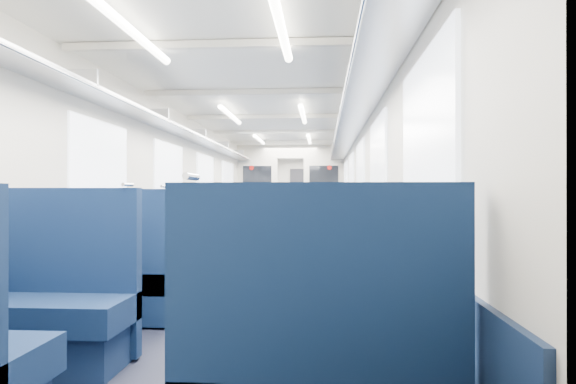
# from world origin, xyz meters

# --- Properties ---
(floor) EXTENTS (2.80, 18.00, 0.01)m
(floor) POSITION_xyz_m (0.00, 0.00, 0.00)
(floor) COLOR black
(floor) RESTS_ON ground
(ceiling) EXTENTS (2.80, 18.00, 0.01)m
(ceiling) POSITION_xyz_m (0.00, 0.00, 2.35)
(ceiling) COLOR silver
(ceiling) RESTS_ON wall_left
(wall_left) EXTENTS (0.02, 18.00, 2.35)m
(wall_left) POSITION_xyz_m (-1.40, 0.00, 1.18)
(wall_left) COLOR beige
(wall_left) RESTS_ON floor
(dado_left) EXTENTS (0.03, 17.90, 0.70)m
(dado_left) POSITION_xyz_m (-1.39, 0.00, 0.35)
(dado_left) COLOR #111F3A
(dado_left) RESTS_ON floor
(wall_right) EXTENTS (0.02, 18.00, 2.35)m
(wall_right) POSITION_xyz_m (1.40, 0.00, 1.18)
(wall_right) COLOR beige
(wall_right) RESTS_ON floor
(dado_right) EXTENTS (0.03, 17.90, 0.70)m
(dado_right) POSITION_xyz_m (1.39, 0.00, 0.35)
(dado_right) COLOR #111F3A
(dado_right) RESTS_ON floor
(wall_far) EXTENTS (2.80, 0.02, 2.35)m
(wall_far) POSITION_xyz_m (0.00, 9.00, 1.18)
(wall_far) COLOR beige
(wall_far) RESTS_ON floor
(luggage_rack_left) EXTENTS (0.36, 17.40, 0.18)m
(luggage_rack_left) POSITION_xyz_m (-1.21, 0.00, 1.97)
(luggage_rack_left) COLOR #B2B5BA
(luggage_rack_left) RESTS_ON wall_left
(luggage_rack_right) EXTENTS (0.36, 17.40, 0.18)m
(luggage_rack_right) POSITION_xyz_m (1.21, 0.00, 1.97)
(luggage_rack_right) COLOR #B2B5BA
(luggage_rack_right) RESTS_ON wall_right
(windows) EXTENTS (2.78, 15.60, 0.75)m
(windows) POSITION_xyz_m (0.00, -0.46, 1.42)
(windows) COLOR white
(windows) RESTS_ON wall_left
(ceiling_fittings) EXTENTS (2.70, 16.06, 0.11)m
(ceiling_fittings) POSITION_xyz_m (0.00, -0.26, 2.29)
(ceiling_fittings) COLOR beige
(ceiling_fittings) RESTS_ON ceiling
(end_door) EXTENTS (0.75, 0.06, 2.00)m
(end_door) POSITION_xyz_m (0.00, 8.94, 1.00)
(end_door) COLOR black
(end_door) RESTS_ON floor
(bulkhead) EXTENTS (2.80, 0.10, 2.35)m
(bulkhead) POSITION_xyz_m (-0.00, 3.22, 1.23)
(bulkhead) COLOR beige
(bulkhead) RESTS_ON floor
(seat_2) EXTENTS (1.02, 0.56, 1.14)m
(seat_2) POSITION_xyz_m (-0.83, -7.14, 0.35)
(seat_2) COLOR #0E2245
(seat_2) RESTS_ON floor
(seat_3) EXTENTS (1.02, 0.56, 1.14)m
(seat_3) POSITION_xyz_m (0.83, -7.20, 0.35)
(seat_3) COLOR #0E2245
(seat_3) RESTS_ON floor
(seat_4) EXTENTS (1.02, 0.56, 1.14)m
(seat_4) POSITION_xyz_m (-0.83, -6.09, 0.35)
(seat_4) COLOR #0E2245
(seat_4) RESTS_ON floor
(seat_5) EXTENTS (1.02, 0.56, 1.14)m
(seat_5) POSITION_xyz_m (0.83, -5.90, 0.35)
(seat_5) COLOR #0E2245
(seat_5) RESTS_ON floor
(seat_6) EXTENTS (1.02, 0.56, 1.14)m
(seat_6) POSITION_xyz_m (-0.83, -4.73, 0.35)
(seat_6) COLOR #0E2245
(seat_6) RESTS_ON floor
(seat_7) EXTENTS (1.02, 0.56, 1.14)m
(seat_7) POSITION_xyz_m (0.83, -4.93, 0.35)
(seat_7) COLOR #0E2245
(seat_7) RESTS_ON floor
(seat_8) EXTENTS (1.02, 0.56, 1.14)m
(seat_8) POSITION_xyz_m (-0.83, -3.72, 0.35)
(seat_8) COLOR #0E2245
(seat_8) RESTS_ON floor
(seat_9) EXTENTS (1.02, 0.56, 1.14)m
(seat_9) POSITION_xyz_m (0.83, -3.75, 0.35)
(seat_9) COLOR #0E2245
(seat_9) RESTS_ON floor
(seat_10) EXTENTS (1.02, 0.56, 1.14)m
(seat_10) POSITION_xyz_m (-0.83, -2.53, 0.35)
(seat_10) COLOR #0E2245
(seat_10) RESTS_ON floor
(seat_11) EXTENTS (1.02, 0.56, 1.14)m
(seat_11) POSITION_xyz_m (0.83, -2.40, 0.35)
(seat_11) COLOR #0E2245
(seat_11) RESTS_ON floor
(seat_12) EXTENTS (1.02, 0.56, 1.14)m
(seat_12) POSITION_xyz_m (-0.83, -1.45, 0.35)
(seat_12) COLOR #0E2245
(seat_12) RESTS_ON floor
(seat_13) EXTENTS (1.02, 0.56, 1.14)m
(seat_13) POSITION_xyz_m (0.83, -1.35, 0.35)
(seat_13) COLOR #0E2245
(seat_13) RESTS_ON floor
(seat_14) EXTENTS (1.02, 0.56, 1.14)m
(seat_14) POSITION_xyz_m (-0.83, -0.27, 0.35)
(seat_14) COLOR #0E2245
(seat_14) RESTS_ON floor
(seat_15) EXTENTS (1.02, 0.56, 1.14)m
(seat_15) POSITION_xyz_m (0.83, -0.10, 0.35)
(seat_15) COLOR #0E2245
(seat_15) RESTS_ON floor
(seat_16) EXTENTS (1.02, 0.56, 1.14)m
(seat_16) POSITION_xyz_m (-0.83, 0.93, 0.35)
(seat_16) COLOR #0E2245
(seat_16) RESTS_ON floor
(seat_17) EXTENTS (1.02, 0.56, 1.14)m
(seat_17) POSITION_xyz_m (0.83, 0.92, 0.35)
(seat_17) COLOR #0E2245
(seat_17) RESTS_ON floor
(seat_18) EXTENTS (1.02, 0.56, 1.14)m
(seat_18) POSITION_xyz_m (-0.83, 2.18, 0.35)
(seat_18) COLOR #0E2245
(seat_18) RESTS_ON floor
(seat_19) EXTENTS (1.02, 0.56, 1.14)m
(seat_19) POSITION_xyz_m (0.83, 1.96, 0.35)
(seat_19) COLOR #0E2245
(seat_19) RESTS_ON floor
(seat_20) EXTENTS (1.02, 0.56, 1.14)m
(seat_20) POSITION_xyz_m (-0.83, 4.06, 0.35)
(seat_20) COLOR #0E2245
(seat_20) RESTS_ON floor
(seat_21) EXTENTS (1.02, 0.56, 1.14)m
(seat_21) POSITION_xyz_m (0.83, 4.01, 0.35)
(seat_21) COLOR #0E2245
(seat_21) RESTS_ON floor
(seat_22) EXTENTS (1.02, 0.56, 1.14)m
(seat_22) POSITION_xyz_m (-0.83, 5.38, 0.35)
(seat_22) COLOR #0E2245
(seat_22) RESTS_ON floor
(seat_23) EXTENTS (1.02, 0.56, 1.14)m
(seat_23) POSITION_xyz_m (0.83, 5.24, 0.35)
(seat_23) COLOR #0E2245
(seat_23) RESTS_ON floor
(seat_24) EXTENTS (1.02, 0.56, 1.14)m
(seat_24) POSITION_xyz_m (-0.83, 6.51, 0.35)
(seat_24) COLOR #0E2245
(seat_24) RESTS_ON floor
(seat_25) EXTENTS (1.02, 0.56, 1.14)m
(seat_25) POSITION_xyz_m (0.83, 6.48, 0.35)
(seat_25) COLOR #0E2245
(seat_25) RESTS_ON floor
(seat_26) EXTENTS (1.02, 0.56, 1.14)m
(seat_26) POSITION_xyz_m (-0.83, 7.50, 0.35)
(seat_26) COLOR #0E2245
(seat_26) RESTS_ON floor
(seat_27) EXTENTS (1.02, 0.56, 1.14)m
(seat_27) POSITION_xyz_m (0.83, 7.54, 0.35)
(seat_27) COLOR #0E2245
(seat_27) RESTS_ON floor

